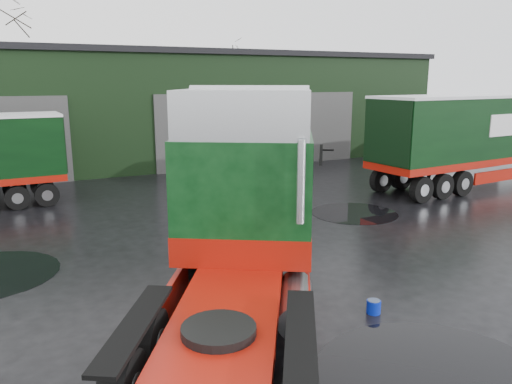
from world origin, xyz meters
TOP-DOWN VIEW (x-y plane):
  - ground at (0.00, 0.00)m, footprint 100.00×100.00m
  - warehouse at (2.00, 20.00)m, footprint 32.40×12.40m
  - hero_tractor at (-3.02, -3.00)m, footprint 6.44×7.92m
  - lorry_right at (12.75, 5.00)m, footprint 15.81×3.96m
  - wash_bucket at (-0.02, -3.28)m, footprint 0.30×0.30m
  - tree_back_a at (-6.00, 30.00)m, footprint 4.40×4.40m
  - tree_back_b at (10.00, 30.00)m, footprint 4.40×4.40m
  - puddle_0 at (-0.64, -5.70)m, footprint 4.07×4.07m
  - puddle_1 at (4.43, 3.33)m, footprint 3.12×3.12m

SIDE VIEW (x-z plane):
  - ground at x=0.00m, z-range 0.00..0.00m
  - puddle_0 at x=-0.64m, z-range 0.00..0.01m
  - puddle_1 at x=4.43m, z-range 0.00..0.01m
  - wash_bucket at x=-0.02m, z-range 0.00..0.27m
  - lorry_right at x=12.75m, z-range 0.00..4.11m
  - hero_tractor at x=-3.02m, z-range 0.00..4.57m
  - warehouse at x=2.00m, z-range 0.01..6.31m
  - tree_back_b at x=10.00m, z-range 0.00..7.50m
  - tree_back_a at x=-6.00m, z-range 0.00..9.50m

